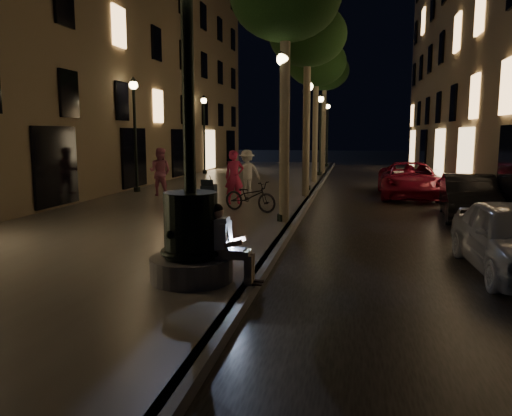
% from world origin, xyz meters
% --- Properties ---
extents(ground, '(120.00, 120.00, 0.00)m').
position_xyz_m(ground, '(0.00, 15.00, 0.00)').
color(ground, black).
rests_on(ground, ground).
extents(cobble_lane, '(6.00, 45.00, 0.02)m').
position_xyz_m(cobble_lane, '(3.00, 15.00, 0.01)').
color(cobble_lane, black).
rests_on(cobble_lane, ground).
extents(promenade, '(8.00, 45.00, 0.20)m').
position_xyz_m(promenade, '(-4.00, 15.00, 0.10)').
color(promenade, '#615C56').
rests_on(promenade, ground).
extents(curb_strip, '(0.25, 45.00, 0.20)m').
position_xyz_m(curb_strip, '(0.00, 15.00, 0.10)').
color(curb_strip, '#59595B').
rests_on(curb_strip, ground).
extents(building_left, '(8.00, 36.00, 15.00)m').
position_xyz_m(building_left, '(-12.00, 18.00, 7.50)').
color(building_left, '#7E6C4E').
rests_on(building_left, ground).
extents(fountain_lamppost, '(1.40, 1.40, 5.21)m').
position_xyz_m(fountain_lamppost, '(-1.00, 2.00, 1.21)').
color(fountain_lamppost, '#59595B').
rests_on(fountain_lamppost, promenade).
extents(seated_man_laptop, '(0.95, 0.32, 1.32)m').
position_xyz_m(seated_man_laptop, '(-0.39, 2.00, 0.90)').
color(seated_man_laptop, tan).
rests_on(seated_man_laptop, promenade).
extents(tree_second, '(3.00, 3.00, 7.40)m').
position_xyz_m(tree_second, '(-0.20, 14.00, 6.33)').
color(tree_second, '#6B604C').
rests_on(tree_second, promenade).
extents(tree_third, '(3.00, 3.00, 7.20)m').
position_xyz_m(tree_third, '(-0.30, 20.00, 6.14)').
color(tree_third, '#6B604C').
rests_on(tree_third, promenade).
extents(tree_far, '(3.00, 3.00, 7.50)m').
position_xyz_m(tree_far, '(-0.22, 26.00, 6.43)').
color(tree_far, '#6B604C').
rests_on(tree_far, promenade).
extents(lamp_curb_a, '(0.36, 0.36, 4.81)m').
position_xyz_m(lamp_curb_a, '(-0.30, 8.00, 3.24)').
color(lamp_curb_a, black).
rests_on(lamp_curb_a, promenade).
extents(lamp_curb_b, '(0.36, 0.36, 4.81)m').
position_xyz_m(lamp_curb_b, '(-0.30, 16.00, 3.24)').
color(lamp_curb_b, black).
rests_on(lamp_curb_b, promenade).
extents(lamp_curb_c, '(0.36, 0.36, 4.81)m').
position_xyz_m(lamp_curb_c, '(-0.30, 24.00, 3.24)').
color(lamp_curb_c, black).
rests_on(lamp_curb_c, promenade).
extents(lamp_curb_d, '(0.36, 0.36, 4.81)m').
position_xyz_m(lamp_curb_d, '(-0.30, 32.00, 3.24)').
color(lamp_curb_d, black).
rests_on(lamp_curb_d, promenade).
extents(lamp_left_b, '(0.36, 0.36, 4.81)m').
position_xyz_m(lamp_left_b, '(-7.40, 14.00, 3.24)').
color(lamp_left_b, black).
rests_on(lamp_left_b, promenade).
extents(lamp_left_c, '(0.36, 0.36, 4.81)m').
position_xyz_m(lamp_left_c, '(-7.40, 24.00, 3.24)').
color(lamp_left_c, black).
rests_on(lamp_left_c, promenade).
extents(stroller, '(0.53, 1.07, 1.08)m').
position_xyz_m(stroller, '(-3.03, 10.00, 0.74)').
color(stroller, black).
rests_on(stroller, promenade).
extents(car_second, '(1.88, 4.36, 1.40)m').
position_xyz_m(car_second, '(5.20, 10.53, 0.70)').
color(car_second, black).
rests_on(car_second, ground).
extents(car_third, '(2.51, 5.32, 1.47)m').
position_xyz_m(car_third, '(4.00, 15.84, 0.73)').
color(car_third, maroon).
rests_on(car_third, ground).
extents(pedestrian_red, '(0.82, 0.73, 1.89)m').
position_xyz_m(pedestrian_red, '(-2.44, 11.15, 1.14)').
color(pedestrian_red, '#D62A57').
rests_on(pedestrian_red, promenade).
extents(pedestrian_pink, '(0.97, 0.78, 1.91)m').
position_xyz_m(pedestrian_pink, '(-5.90, 12.92, 1.15)').
color(pedestrian_pink, '#CE6D8E').
rests_on(pedestrian_pink, promenade).
extents(pedestrian_white, '(1.35, 1.22, 1.81)m').
position_xyz_m(pedestrian_white, '(-2.60, 14.04, 1.11)').
color(pedestrian_white, white).
rests_on(pedestrian_white, promenade).
extents(bicycle, '(1.95, 1.22, 0.97)m').
position_xyz_m(bicycle, '(-1.55, 9.58, 0.68)').
color(bicycle, black).
rests_on(bicycle, promenade).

